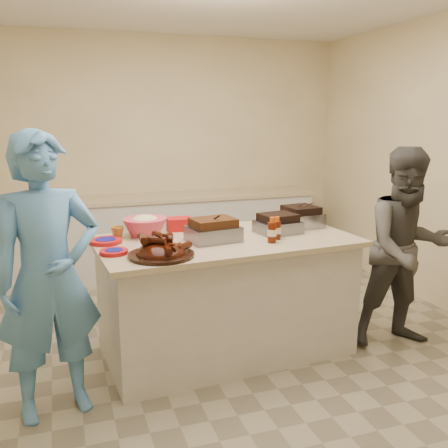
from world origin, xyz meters
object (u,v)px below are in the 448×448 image
object	(u,v)px
rib_platter	(161,257)
plastic_cup	(118,238)
roasting_pan	(300,227)
bbq_bottle_b	(277,239)
guest_blue	(59,410)
guest_gray	(400,342)
coleslaw_bowl	(145,236)
bbq_bottle_a	(272,243)
island	(226,350)
mustard_bottle	(204,233)

from	to	relation	value
rib_platter	plastic_cup	size ratio (longest dim) A/B	4.49
roasting_pan	bbq_bottle_b	world-z (taller)	bbq_bottle_b
guest_blue	guest_gray	bearing A→B (deg)	-10.58
roasting_pan	coleslaw_bowl	bearing A→B (deg)	169.08
coleslaw_bowl	bbq_bottle_a	world-z (taller)	coleslaw_bowl
coleslaw_bowl	bbq_bottle_a	distance (m)	0.97
bbq_bottle_b	guest_blue	xyz separation A→B (m)	(-1.60, -0.29, -0.90)
bbq_bottle_b	guest_blue	world-z (taller)	bbq_bottle_b
roasting_pan	island	bearing A→B (deg)	-171.95
coleslaw_bowl	mustard_bottle	xyz separation A→B (m)	(0.44, -0.07, -0.00)
mustard_bottle	bbq_bottle_b	bearing A→B (deg)	-37.68
rib_platter	coleslaw_bowl	distance (m)	0.60
roasting_pan	mustard_bottle	world-z (taller)	mustard_bottle
guest_gray	roasting_pan	bearing A→B (deg)	150.84
guest_gray	rib_platter	bearing A→B (deg)	-171.64
guest_blue	guest_gray	xyz separation A→B (m)	(2.63, 0.11, 0.00)
mustard_bottle	coleslaw_bowl	bearing A→B (deg)	171.58
island	mustard_bottle	bearing A→B (deg)	113.24
coleslaw_bowl	bbq_bottle_a	xyz separation A→B (m)	(0.83, -0.50, -0.00)
coleslaw_bowl	guest_gray	world-z (taller)	coleslaw_bowl
island	bbq_bottle_a	bearing A→B (deg)	-43.10
coleslaw_bowl	plastic_cup	distance (m)	0.21
coleslaw_bowl	bbq_bottle_b	world-z (taller)	coleslaw_bowl
island	plastic_cup	xyz separation A→B (m)	(-0.77, 0.26, 0.90)
guest_gray	island	bearing A→B (deg)	175.17
coleslaw_bowl	guest_gray	bearing A→B (deg)	-17.19
bbq_bottle_a	guest_gray	world-z (taller)	bbq_bottle_a
plastic_cup	guest_blue	world-z (taller)	plastic_cup
bbq_bottle_a	roasting_pan	bearing A→B (deg)	42.94
rib_platter	plastic_cup	world-z (taller)	rib_platter
roasting_pan	guest_blue	size ratio (longest dim) A/B	0.17
coleslaw_bowl	guest_blue	distance (m)	1.34
mustard_bottle	rib_platter	bearing A→B (deg)	-129.54
bbq_bottle_a	mustard_bottle	bearing A→B (deg)	131.65
rib_platter	coleslaw_bowl	world-z (taller)	coleslaw_bowl
bbq_bottle_b	plastic_cup	size ratio (longest dim) A/B	1.77
roasting_pan	rib_platter	bearing A→B (deg)	-164.79
bbq_bottle_a	mustard_bottle	world-z (taller)	bbq_bottle_a
bbq_bottle_a	guest_blue	xyz separation A→B (m)	(-1.52, -0.21, -0.90)
mustard_bottle	plastic_cup	size ratio (longest dim) A/B	1.32
coleslaw_bowl	island	bearing A→B (deg)	-26.67
roasting_pan	mustard_bottle	xyz separation A→B (m)	(-0.82, 0.02, 0.00)
rib_platter	roasting_pan	bearing A→B (deg)	22.06
bbq_bottle_a	plastic_cup	bearing A→B (deg)	155.31
island	roasting_pan	size ratio (longest dim) A/B	6.48
mustard_bottle	bbq_bottle_a	bearing A→B (deg)	-48.35
mustard_bottle	guest_gray	world-z (taller)	mustard_bottle
bbq_bottle_b	guest_blue	bearing A→B (deg)	-169.64
roasting_pan	mustard_bottle	distance (m)	0.82
island	coleslaw_bowl	world-z (taller)	coleslaw_bowl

